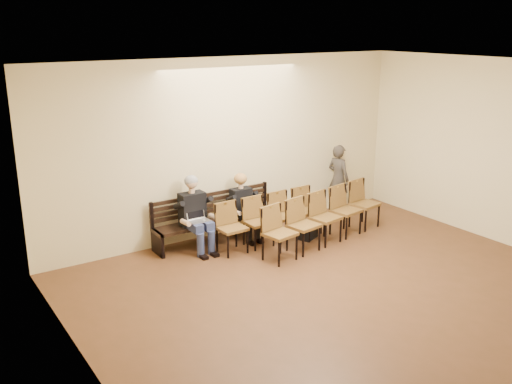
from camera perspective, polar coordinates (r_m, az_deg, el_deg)
ground at (r=8.32m, az=16.28°, el=-13.72°), size 10.00×10.00×0.00m
room_walls at (r=7.91m, az=13.44°, el=4.68°), size 8.02×10.01×3.51m
bench at (r=11.17m, az=-3.90°, el=-3.79°), size 2.60×0.90×0.45m
seated_man at (r=10.67m, az=-6.14°, el=-2.09°), size 0.59×0.81×1.41m
seated_woman at (r=11.21m, az=-1.24°, el=-1.70°), size 0.51×0.70×1.18m
laptop at (r=10.55m, az=-5.68°, el=-3.02°), size 0.40×0.33×0.26m
water_bottle at (r=11.13m, az=0.03°, el=-2.00°), size 0.07×0.07×0.22m
bag at (r=11.34m, az=5.18°, el=-3.94°), size 0.46×0.40×0.29m
passerby at (r=12.84m, az=8.25°, el=1.85°), size 0.52×0.70×1.76m
chair_row_front at (r=10.99m, az=1.55°, el=-2.75°), size 2.30×0.57×0.94m
chair_row_back at (r=11.06m, az=6.97°, el=-2.59°), size 3.09×1.06×0.99m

